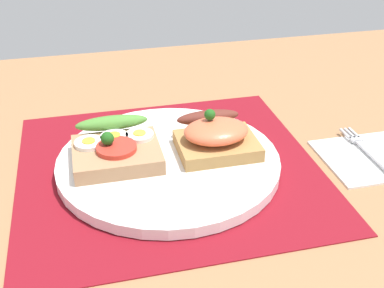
% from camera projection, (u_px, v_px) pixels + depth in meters
% --- Properties ---
extents(ground_plane, '(1.20, 0.90, 0.03)m').
position_uv_depth(ground_plane, '(169.00, 179.00, 0.63)').
color(ground_plane, '#9F6E47').
extents(placemat, '(0.37, 0.35, 0.00)m').
position_uv_depth(placemat, '(169.00, 168.00, 0.62)').
color(placemat, maroon).
rests_on(placemat, ground_plane).
extents(plate, '(0.28, 0.28, 0.01)m').
position_uv_depth(plate, '(169.00, 162.00, 0.61)').
color(plate, white).
rests_on(plate, placemat).
extents(sandwich_egg_tomato, '(0.10, 0.10, 0.04)m').
position_uv_depth(sandwich_egg_tomato, '(116.00, 148.00, 0.60)').
color(sandwich_egg_tomato, '#A87A55').
rests_on(sandwich_egg_tomato, plate).
extents(sandwich_salmon, '(0.10, 0.09, 0.06)m').
position_uv_depth(sandwich_salmon, '(215.00, 135.00, 0.62)').
color(sandwich_salmon, '#A97C44').
rests_on(sandwich_salmon, plate).
extents(napkin, '(0.14, 0.11, 0.01)m').
position_uv_depth(napkin, '(375.00, 156.00, 0.64)').
color(napkin, white).
rests_on(napkin, ground_plane).
extents(fork, '(0.02, 0.15, 0.00)m').
position_uv_depth(fork, '(371.00, 153.00, 0.64)').
color(fork, '#B7B7BC').
rests_on(fork, napkin).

